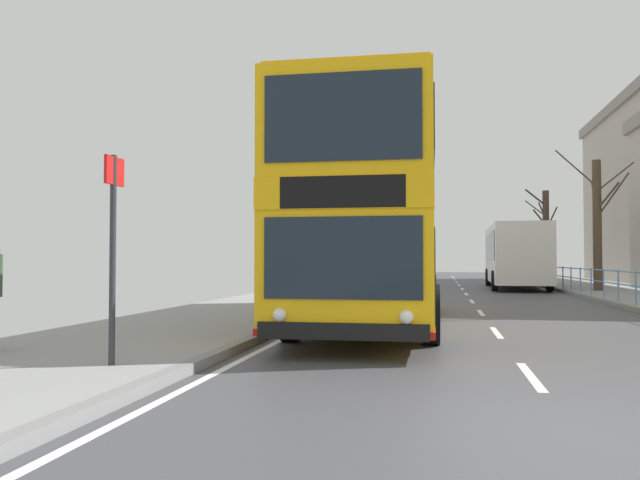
{
  "coord_description": "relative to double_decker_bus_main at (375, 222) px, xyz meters",
  "views": [
    {
      "loc": [
        -1.11,
        -5.66,
        1.46
      ],
      "look_at": [
        -3.33,
        6.01,
        1.83
      ],
      "focal_mm": 35.29,
      "sensor_mm": 36.0,
      "label": 1
    }
  ],
  "objects": [
    {
      "name": "ground",
      "position": [
        1.82,
        -8.53,
        -2.28
      ],
      "size": [
        15.8,
        140.0,
        0.2
      ],
      "color": "#434348"
    },
    {
      "name": "double_decker_bus_main",
      "position": [
        0.0,
        0.0,
        0.0
      ],
      "size": [
        2.88,
        11.02,
        4.41
      ],
      "color": "#F4B20F",
      "rests_on": "ground"
    },
    {
      "name": "background_bus_far_lane",
      "position": [
        5.27,
        19.36,
        -0.58
      ],
      "size": [
        2.91,
        10.15,
        3.17
      ],
      "color": "white",
      "rests_on": "ground"
    },
    {
      "name": "bus_stop_sign_near",
      "position": [
        -2.63,
        -6.89,
        -0.54
      ],
      "size": [
        0.08,
        0.44,
        2.65
      ],
      "color": "#2D2D33",
      "rests_on": "ground"
    },
    {
      "name": "bare_tree_far_00",
      "position": [
        8.4,
        29.63,
        0.92
      ],
      "size": [
        1.94,
        2.62,
        5.99
      ],
      "color": "#423328",
      "rests_on": "ground"
    },
    {
      "name": "bare_tree_far_01",
      "position": [
        8.16,
        14.69,
        0.78
      ],
      "size": [
        3.3,
        2.62,
        6.1
      ],
      "color": "#4C3D2D",
      "rests_on": "ground"
    }
  ]
}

